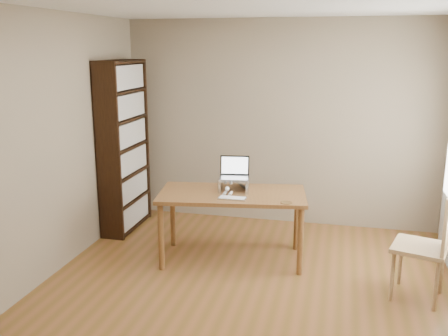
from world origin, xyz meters
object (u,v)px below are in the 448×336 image
desk (232,201)px  cat (232,184)px  bookshelf (124,147)px  chair (430,241)px  keyboard (232,198)px  laptop (235,172)px

desk → cat: 0.19m
bookshelf → chair: size_ratio=2.04×
bookshelf → cat: size_ratio=4.31×
keyboard → cat: (-0.08, 0.33, 0.06)m
keyboard → chair: 1.89m
laptop → cat: (-0.03, -0.02, -0.12)m
laptop → cat: laptop is taller
bookshelf → desk: bookshelf is taller
bookshelf → laptop: size_ratio=6.12×
desk → keyboard: 0.25m
laptop → cat: size_ratio=0.70×
desk → cat: size_ratio=3.35×
bookshelf → laptop: bearing=-18.9°
chair → cat: bearing=-179.2°
keyboard → bookshelf: bearing=151.8°
bookshelf → cat: bearing=-20.1°
desk → cat: (-0.03, 0.11, 0.15)m
laptop → keyboard: 0.40m
laptop → cat: 0.13m
laptop → chair: (1.92, -0.57, -0.38)m
desk → keyboard: (0.05, -0.22, 0.10)m
keyboard → laptop: bearing=98.9°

